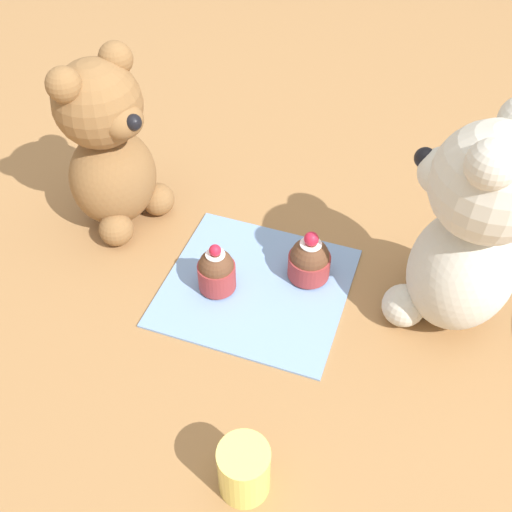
{
  "coord_description": "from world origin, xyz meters",
  "views": [
    {
      "loc": [
        0.46,
        0.16,
        0.56
      ],
      "look_at": [
        0.0,
        0.0,
        0.06
      ],
      "focal_mm": 42.0,
      "sensor_mm": 36.0,
      "label": 1
    }
  ],
  "objects_px": {
    "cupcake_near_cream_bear": "(309,260)",
    "teddy_bear_cream": "(471,231)",
    "juice_glass": "(244,470)",
    "teddy_bear_tan": "(109,148)",
    "cupcake_near_tan_bear": "(216,270)"
  },
  "relations": [
    {
      "from": "teddy_bear_tan",
      "to": "juice_glass",
      "type": "height_order",
      "value": "teddy_bear_tan"
    },
    {
      "from": "cupcake_near_tan_bear",
      "to": "juice_glass",
      "type": "relative_size",
      "value": 1.08
    },
    {
      "from": "juice_glass",
      "to": "teddy_bear_cream",
      "type": "bearing_deg",
      "value": 151.59
    },
    {
      "from": "cupcake_near_tan_bear",
      "to": "juice_glass",
      "type": "height_order",
      "value": "cupcake_near_tan_bear"
    },
    {
      "from": "cupcake_near_cream_bear",
      "to": "juice_glass",
      "type": "relative_size",
      "value": 1.1
    },
    {
      "from": "cupcake_near_tan_bear",
      "to": "juice_glass",
      "type": "bearing_deg",
      "value": 27.9
    },
    {
      "from": "cupcake_near_cream_bear",
      "to": "juice_glass",
      "type": "xyz_separation_m",
      "value": [
        0.28,
        0.02,
        0.0
      ]
    },
    {
      "from": "teddy_bear_cream",
      "to": "cupcake_near_cream_bear",
      "type": "distance_m",
      "value": 0.19
    },
    {
      "from": "cupcake_near_cream_bear",
      "to": "teddy_bear_cream",
      "type": "bearing_deg",
      "value": 91.01
    },
    {
      "from": "teddy_bear_tan",
      "to": "juice_glass",
      "type": "relative_size",
      "value": 3.77
    },
    {
      "from": "teddy_bear_cream",
      "to": "teddy_bear_tan",
      "type": "xyz_separation_m",
      "value": [
        -0.02,
        -0.44,
        -0.02
      ]
    },
    {
      "from": "teddy_bear_cream",
      "to": "cupcake_near_tan_bear",
      "type": "relative_size",
      "value": 3.89
    },
    {
      "from": "teddy_bear_cream",
      "to": "teddy_bear_tan",
      "type": "height_order",
      "value": "teddy_bear_cream"
    },
    {
      "from": "cupcake_near_tan_bear",
      "to": "juice_glass",
      "type": "xyz_separation_m",
      "value": [
        0.22,
        0.12,
        -0.0
      ]
    },
    {
      "from": "teddy_bear_cream",
      "to": "juice_glass",
      "type": "distance_m",
      "value": 0.33
    }
  ]
}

